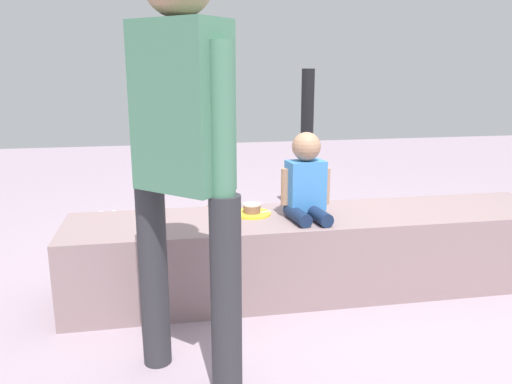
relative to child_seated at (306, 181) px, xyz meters
The scene contains 12 objects.
ground_plane 0.68m from the child_seated, 20.56° to the left, with size 12.00×12.00×0.00m, color #A18C9B.
concrete_ledge 0.45m from the child_seated, 20.56° to the left, with size 2.88×0.59×0.46m, color gray.
child_seated is the anchor object (origin of this frame).
adult_standing 1.08m from the child_seated, 133.96° to the right, with size 0.41×0.40×1.73m.
cake_plate 0.36m from the child_seated, 160.39° to the left, with size 0.22×0.22×0.07m.
gift_bag 1.63m from the child_seated, 141.29° to the left, with size 0.21×0.09×0.29m.
railing_post 1.60m from the child_seated, 73.98° to the left, with size 0.36×0.36×1.28m.
water_bottle_near_gift 1.30m from the child_seated, 93.75° to the left, with size 0.07×0.07×0.19m.
party_cup_red 1.28m from the child_seated, 40.10° to the left, with size 0.07×0.07×0.12m, color red.
cake_box_white 1.17m from the child_seated, 144.30° to the left, with size 0.33×0.32×0.13m, color white.
handbag_black_leather 1.03m from the child_seated, 70.99° to the left, with size 0.29×0.12×0.36m.
handbag_brown_canvas 1.14m from the child_seated, 116.91° to the left, with size 0.34×0.12×0.32m.
Camera 1 is at (-0.87, -2.74, 1.30)m, focal length 35.84 mm.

